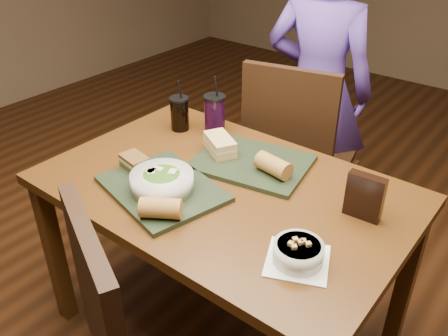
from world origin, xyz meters
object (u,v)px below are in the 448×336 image
Objects in this scene: tray_near at (162,188)px; sandwich_far at (220,144)px; salad_bowl at (162,180)px; tray_far at (252,163)px; sandwich_near at (135,162)px; diner at (317,90)px; chip_bag at (365,197)px; chair_far at (297,152)px; soup_bowl at (298,252)px; baguette_near at (161,208)px; dining_table at (224,205)px; cup_berry at (215,114)px; baguette_far at (273,166)px; cup_cola at (180,113)px.

tray_near is 2.39× the size of sandwich_far.
salad_bowl is 1.23× the size of sandwich_far.
sandwich_near reaches higher than tray_far.
diner reaches higher than chip_bag.
sandwich_far is (-0.06, -0.52, 0.24)m from chair_far.
baguette_near reaches higher than soup_bowl.
tray_far reaches higher than dining_table.
diner is at bearing 82.10° from sandwich_near.
salad_bowl is 0.51m from cup_berry.
salad_bowl is at bearing -37.63° from tray_near.
diner is 11.40× the size of baguette_far.
chip_bag reaches higher than sandwich_far.
salad_bowl is at bearing 133.20° from baguette_near.
salad_bowl is (0.02, -0.01, 0.05)m from tray_near.
sandwich_near is 0.82m from chip_bag.
cup_berry is at bearing 158.29° from baguette_far.
sandwich_near is (-0.31, -0.14, 0.13)m from dining_table.
cup_berry reaches higher than dining_table.
chip_bag is (0.46, 0.13, 0.17)m from dining_table.
baguette_far is 0.87× the size of chip_bag.
dining_table is 0.26m from salad_bowl.
baguette_near is (-0.02, -0.29, 0.14)m from dining_table.
baguette_far is at bearing 53.23° from salad_bowl.
cup_cola reaches higher than baguette_near.
dining_table is 3.10× the size of tray_far.
sandwich_far is (-0.01, 0.33, -0.01)m from salad_bowl.
cup_berry is at bearing 145.17° from soup_bowl.
diner is 6.01× the size of cup_berry.
dining_table is 7.39× the size of sandwich_far.
baguette_far is at bearing 50.44° from tray_near.
chair_far is 0.57m from sandwich_far.
baguette_far is at bearing -13.84° from tray_far.
diner reaches higher than salad_bowl.
salad_bowl reaches higher than soup_bowl.
chair_far is 7.53× the size of baguette_far.
diner is 0.87m from baguette_far.
baguette_near is at bearing 83.68° from diner.
chip_bag is at bearing -3.14° from baguette_far.
cup_cola reaches higher than chip_bag.
baguette_far is (0.26, 0.31, 0.04)m from tray_near.
soup_bowl is at bearing -31.47° from sandwich_far.
chip_bag reaches higher than baguette_far.
sandwich_far is 0.77× the size of cup_cola.
tray_near is at bearing -158.33° from chip_bag.
baguette_far is at bearing -2.39° from sandwich_far.
sandwich_far reaches higher than tray_far.
sandwich_far is at bearing 173.29° from chip_bag.
tray_near is 0.33m from sandwich_far.
chip_bag is at bearing 114.06° from diner.
sandwich_far is at bearing 148.53° from soup_bowl.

